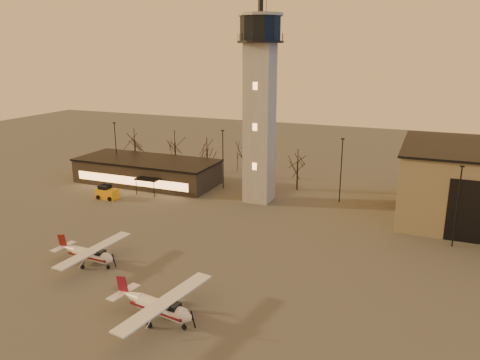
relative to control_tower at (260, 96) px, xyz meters
The scene contains 8 objects.
ground 34.15m from the control_tower, 90.00° to the right, with size 220.00×220.00×0.00m, color #484542.
control_tower is the anchor object (origin of this frame).
terminal 26.24m from the control_tower, behind, with size 25.40×12.20×4.30m.
light_poles 10.97m from the control_tower, 63.48° to the left, with size 58.50×12.25×10.14m.
tree_row 19.48m from the control_tower, 146.24° to the left, with size 37.20×9.20×8.80m.
cessna_front 38.89m from the control_tower, 83.25° to the right, with size 9.29×11.71×3.21m.
cessna_rear 33.86m from the control_tower, 107.14° to the right, with size 8.50×10.74×2.96m.
service_cart 28.84m from the control_tower, 159.71° to the right, with size 3.44×2.24×2.16m.
Camera 1 is at (24.25, -36.41, 23.10)m, focal length 35.00 mm.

